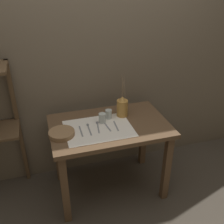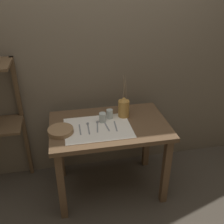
# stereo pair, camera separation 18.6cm
# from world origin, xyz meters

# --- Properties ---
(ground_plane) EXTENTS (12.00, 12.00, 0.00)m
(ground_plane) POSITION_xyz_m (0.00, 0.00, 0.00)
(ground_plane) COLOR #473F35
(stone_wall_back) EXTENTS (7.00, 0.06, 2.40)m
(stone_wall_back) POSITION_xyz_m (0.00, 0.45, 1.20)
(stone_wall_back) COLOR #6B5E4C
(stone_wall_back) RESTS_ON ground_plane
(wooden_table) EXTENTS (1.05, 0.67, 0.75)m
(wooden_table) POSITION_xyz_m (0.00, 0.00, 0.63)
(wooden_table) COLOR brown
(wooden_table) RESTS_ON ground_plane
(linen_cloth) EXTENTS (0.58, 0.43, 0.00)m
(linen_cloth) POSITION_xyz_m (-0.11, -0.04, 0.75)
(linen_cloth) COLOR white
(linen_cloth) RESTS_ON wooden_table
(pitcher_with_flowers) EXTENTS (0.10, 0.10, 0.41)m
(pitcher_with_flowers) POSITION_xyz_m (0.16, 0.12, 0.84)
(pitcher_with_flowers) COLOR #B7843D
(pitcher_with_flowers) RESTS_ON wooden_table
(wooden_bowl) EXTENTS (0.21, 0.21, 0.04)m
(wooden_bowl) POSITION_xyz_m (-0.43, -0.06, 0.77)
(wooden_bowl) COLOR #8E6B47
(wooden_bowl) RESTS_ON wooden_table
(glass_tumbler_near) EXTENTS (0.06, 0.06, 0.09)m
(glass_tumbler_near) POSITION_xyz_m (-0.05, 0.05, 0.79)
(glass_tumbler_near) COLOR #B7C1BC
(glass_tumbler_near) RESTS_ON wooden_table
(glass_tumbler_far) EXTENTS (0.06, 0.06, 0.08)m
(glass_tumbler_far) POSITION_xyz_m (0.02, 0.11, 0.79)
(glass_tumbler_far) COLOR #B7C1BC
(glass_tumbler_far) RESTS_ON wooden_table
(knife_center) EXTENTS (0.01, 0.17, 0.00)m
(knife_center) POSITION_xyz_m (-0.26, -0.05, 0.75)
(knife_center) COLOR gray
(knife_center) RESTS_ON wooden_table
(spoon_outer) EXTENTS (0.02, 0.18, 0.02)m
(spoon_outer) POSITION_xyz_m (-0.19, 0.00, 0.75)
(spoon_outer) COLOR gray
(spoon_outer) RESTS_ON wooden_table
(spoon_inner) EXTENTS (0.04, 0.18, 0.02)m
(spoon_inner) POSITION_xyz_m (-0.10, 0.01, 0.75)
(spoon_inner) COLOR gray
(spoon_inner) RESTS_ON wooden_table
(fork_outer) EXTENTS (0.03, 0.17, 0.00)m
(fork_outer) POSITION_xyz_m (-0.03, -0.04, 0.75)
(fork_outer) COLOR gray
(fork_outer) RESTS_ON wooden_table
(fork_inner) EXTENTS (0.02, 0.17, 0.00)m
(fork_inner) POSITION_xyz_m (0.05, -0.05, 0.75)
(fork_inner) COLOR gray
(fork_inner) RESTS_ON wooden_table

